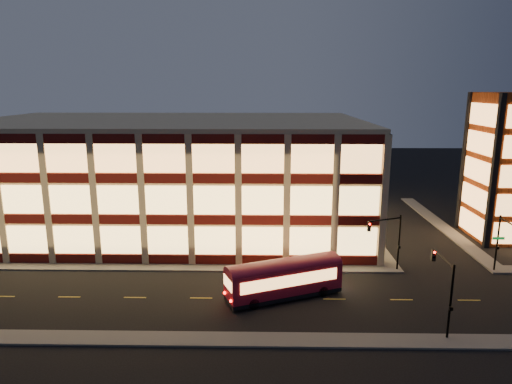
{
  "coord_description": "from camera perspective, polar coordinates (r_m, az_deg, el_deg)",
  "views": [
    {
      "loc": [
        9.64,
        -43.83,
        18.51
      ],
      "look_at": [
        8.7,
        8.0,
        6.65
      ],
      "focal_mm": 32.0,
      "sensor_mm": 36.0,
      "label": 1
    }
  ],
  "objects": [
    {
      "name": "traffic_signal_far",
      "position": [
        48.04,
        16.22,
        -5.08
      ],
      "size": [
        3.79,
        1.87,
        6.0
      ],
      "color": "black",
      "rests_on": "ground"
    },
    {
      "name": "office_building",
      "position": [
        63.04,
        -10.48,
        2.38
      ],
      "size": [
        50.45,
        30.45,
        14.5
      ],
      "color": "tan",
      "rests_on": "ground"
    },
    {
      "name": "sidewalk_office_south",
      "position": [
        50.1,
        -13.83,
        -9.1
      ],
      "size": [
        54.0,
        2.0,
        0.15
      ],
      "primitive_type": "cube",
      "color": "#514F4C",
      "rests_on": "ground"
    },
    {
      "name": "stair_tower",
      "position": [
        64.2,
        29.23,
        2.72
      ],
      "size": [
        8.6,
        8.6,
        18.0
      ],
      "color": "#8C3814",
      "rests_on": "ground"
    },
    {
      "name": "traffic_signal_right",
      "position": [
        51.42,
        28.75,
        -5.03
      ],
      "size": [
        1.2,
        4.37,
        6.0
      ],
      "color": "black",
      "rests_on": "ground"
    },
    {
      "name": "sidewalk_office_east",
      "position": [
        64.95,
        12.89,
        -3.93
      ],
      "size": [
        2.0,
        30.0,
        0.15
      ],
      "primitive_type": "cube",
      "color": "#514F4C",
      "rests_on": "ground"
    },
    {
      "name": "trolley_bus",
      "position": [
        41.69,
        3.5,
        -10.5
      ],
      "size": [
        10.75,
        6.52,
        3.58
      ],
      "rotation": [
        0.0,
        0.0,
        0.4
      ],
      "color": "maroon",
      "rests_on": "ground"
    },
    {
      "name": "ground",
      "position": [
        48.55,
        -10.65,
        -9.76
      ],
      "size": [
        200.0,
        200.0,
        0.0
      ],
      "primitive_type": "plane",
      "color": "black",
      "rests_on": "ground"
    },
    {
      "name": "sidewalk_near",
      "position": [
        37.2,
        -14.82,
        -17.29
      ],
      "size": [
        100.0,
        2.0,
        0.15
      ],
      "primitive_type": "cube",
      "color": "#514F4C",
      "rests_on": "ground"
    },
    {
      "name": "sidewalk_tower_west",
      "position": [
        68.07,
        22.01,
        -3.79
      ],
      "size": [
        2.0,
        30.0,
        0.15
      ],
      "primitive_type": "cube",
      "color": "#514F4C",
      "rests_on": "ground"
    },
    {
      "name": "traffic_signal_near",
      "position": [
        38.41,
        22.47,
        -10.14
      ],
      "size": [
        0.32,
        4.45,
        6.0
      ],
      "color": "black",
      "rests_on": "ground"
    }
  ]
}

